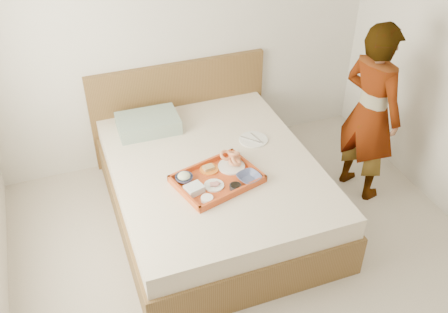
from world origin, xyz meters
name	(u,v)px	position (x,y,z in m)	size (l,w,h in m)	color
ground	(273,300)	(0.00, 0.00, 0.00)	(3.50, 4.00, 0.01)	beige
wall_back	(183,23)	(0.00, 2.00, 1.30)	(3.50, 0.01, 2.60)	silver
bed	(214,189)	(-0.08, 1.00, 0.27)	(1.65, 2.00, 0.53)	brown
headboard	(180,109)	(-0.08, 1.97, 0.47)	(1.65, 0.06, 0.95)	brown
pillow	(148,123)	(-0.45, 1.65, 0.59)	(0.52, 0.35, 0.12)	gray
tray	(217,179)	(-0.14, 0.77, 0.56)	(0.61, 0.44, 0.06)	#C04E19
prawn_plate	(231,166)	(0.02, 0.88, 0.55)	(0.21, 0.21, 0.01)	white
navy_bowl_big	(249,178)	(0.09, 0.69, 0.57)	(0.17, 0.17, 0.04)	navy
sauce_dish	(235,187)	(-0.05, 0.63, 0.56)	(0.09, 0.09, 0.03)	black
meat_plate	(214,185)	(-0.18, 0.71, 0.55)	(0.15, 0.15, 0.01)	white
bread_plate	(209,169)	(-0.15, 0.91, 0.55)	(0.15, 0.15, 0.01)	orange
salad_bowl	(184,178)	(-0.37, 0.85, 0.57)	(0.13, 0.13, 0.04)	navy
plastic_tub	(194,189)	(-0.34, 0.70, 0.57)	(0.13, 0.10, 0.06)	silver
cheese_round	(207,199)	(-0.28, 0.58, 0.56)	(0.09, 0.09, 0.03)	white
dinner_plate	(253,140)	(0.33, 1.18, 0.54)	(0.24, 0.24, 0.01)	white
person	(370,113)	(1.23, 0.89, 0.78)	(0.57, 0.37, 1.55)	silver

